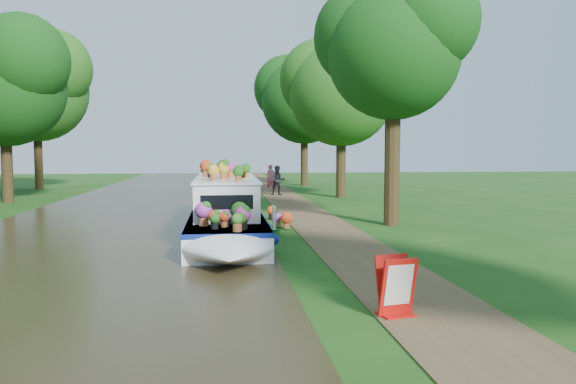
{
  "coord_description": "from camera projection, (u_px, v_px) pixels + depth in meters",
  "views": [
    {
      "loc": [
        -2.41,
        -16.84,
        2.77
      ],
      "look_at": [
        -0.09,
        2.42,
        1.3
      ],
      "focal_mm": 35.0,
      "sensor_mm": 36.0,
      "label": 1
    }
  ],
  "objects": [
    {
      "name": "ground",
      "position": [
        300.0,
        240.0,
        17.17
      ],
      "size": [
        100.0,
        100.0,
        0.0
      ],
      "primitive_type": "plane",
      "color": "#164110",
      "rests_on": "ground"
    },
    {
      "name": "canal_water",
      "position": [
        98.0,
        244.0,
        16.45
      ],
      "size": [
        10.0,
        100.0,
        0.02
      ],
      "primitive_type": "cube",
      "color": "black",
      "rests_on": "ground"
    },
    {
      "name": "towpath",
      "position": [
        339.0,
        239.0,
        17.31
      ],
      "size": [
        2.2,
        100.0,
        0.03
      ],
      "primitive_type": "cube",
      "color": "#4F3D25",
      "rests_on": "ground"
    },
    {
      "name": "plant_boat",
      "position": [
        226.0,
        208.0,
        18.41
      ],
      "size": [
        2.29,
        13.52,
        2.25
      ],
      "color": "white",
      "rests_on": "canal_water"
    },
    {
      "name": "tree_near_overhang",
      "position": [
        393.0,
        43.0,
        20.15
      ],
      "size": [
        5.52,
        5.28,
        8.99
      ],
      "color": "black",
      "rests_on": "ground"
    },
    {
      "name": "tree_near_mid",
      "position": [
        341.0,
        86.0,
        32.14
      ],
      "size": [
        6.9,
        6.6,
        9.4
      ],
      "color": "black",
      "rests_on": "ground"
    },
    {
      "name": "tree_near_far",
      "position": [
        304.0,
        94.0,
        42.94
      ],
      "size": [
        7.59,
        7.26,
        10.3
      ],
      "color": "black",
      "rests_on": "ground"
    },
    {
      "name": "tree_far_c",
      "position": [
        4.0,
        77.0,
        29.01
      ],
      "size": [
        7.13,
        6.82,
        9.59
      ],
      "color": "black",
      "rests_on": "ground"
    },
    {
      "name": "tree_far_d",
      "position": [
        36.0,
        82.0,
        38.68
      ],
      "size": [
        8.05,
        7.7,
        10.85
      ],
      "color": "black",
      "rests_on": "ground"
    },
    {
      "name": "second_boat",
      "position": [
        231.0,
        185.0,
        36.73
      ],
      "size": [
        2.15,
        6.1,
        1.16
      ],
      "rotation": [
        0.0,
        0.0,
        -0.09
      ],
      "color": "black",
      "rests_on": "canal_water"
    },
    {
      "name": "sandwich_board",
      "position": [
        396.0,
        289.0,
        9.25
      ],
      "size": [
        0.65,
        0.61,
        0.98
      ],
      "rotation": [
        0.0,
        0.0,
        0.23
      ],
      "color": "red",
      "rests_on": "towpath"
    },
    {
      "name": "pedestrian_pink",
      "position": [
        271.0,
        178.0,
        37.03
      ],
      "size": [
        0.71,
        0.55,
        1.75
      ],
      "primitive_type": "imported",
      "rotation": [
        0.0,
        0.0,
        0.22
      ],
      "color": "#CE556E",
      "rests_on": "towpath"
    },
    {
      "name": "pedestrian_dark",
      "position": [
        278.0,
        180.0,
        33.89
      ],
      "size": [
        0.87,
        0.68,
        1.78
      ],
      "primitive_type": "imported",
      "rotation": [
        0.0,
        0.0,
        0.0
      ],
      "color": "black",
      "rests_on": "towpath"
    },
    {
      "name": "verge_plant",
      "position": [
        277.0,
        228.0,
        18.23
      ],
      "size": [
        0.47,
        0.43,
        0.44
      ],
      "primitive_type": "imported",
      "rotation": [
        0.0,
        0.0,
        0.27
      ],
      "color": "#1D621E",
      "rests_on": "ground"
    }
  ]
}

